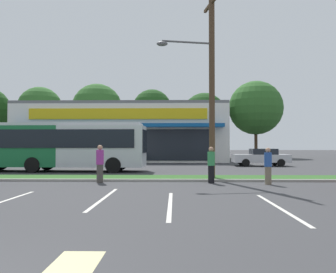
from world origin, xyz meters
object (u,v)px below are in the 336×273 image
object	(u,v)px
utility_pole	(209,78)
pedestrian_by_pole	(100,164)
car_1	(71,156)
pedestrian_mid	(268,166)
city_bus	(54,145)
car_0	(261,157)
pedestrian_near_bench	(211,165)

from	to	relation	value
utility_pole	pedestrian_by_pole	size ratio (longest dim) A/B	5.48
car_1	pedestrian_by_pole	size ratio (longest dim) A/B	2.63
pedestrian_by_pole	pedestrian_mid	bearing A→B (deg)	37.58
city_bus	pedestrian_mid	size ratio (longest dim) A/B	7.50
pedestrian_by_pole	pedestrian_mid	size ratio (longest dim) A/B	1.07
car_0	pedestrian_mid	bearing A→B (deg)	77.01
city_bus	car_0	bearing A→B (deg)	23.10
city_bus	pedestrian_near_bench	size ratio (longest dim) A/B	7.35
utility_pole	city_bus	world-z (taller)	utility_pole
utility_pole	pedestrian_near_bench	size ratio (longest dim) A/B	5.76
car_1	pedestrian_mid	size ratio (longest dim) A/B	2.82
utility_pole	pedestrian_by_pole	distance (m)	6.99
utility_pole	pedestrian_near_bench	world-z (taller)	utility_pole
city_bus	pedestrian_near_bench	xyz separation A→B (m)	(9.88, -6.97, -0.92)
car_1	utility_pole	bearing A→B (deg)	131.60
car_1	pedestrian_mid	xyz separation A→B (m)	(13.27, -14.23, 0.06)
city_bus	car_0	size ratio (longest dim) A/B	2.67
city_bus	car_1	xyz separation A→B (m)	(-0.88, 6.80, -0.99)
pedestrian_near_bench	city_bus	bearing A→B (deg)	-164.07
utility_pole	pedestrian_near_bench	bearing A→B (deg)	-92.73
car_1	pedestrian_by_pole	bearing A→B (deg)	112.05
city_bus	pedestrian_near_bench	distance (m)	12.12
car_0	car_1	bearing A→B (deg)	-2.25
utility_pole	city_bus	size ratio (longest dim) A/B	0.78
car_1	pedestrian_near_bench	bearing A→B (deg)	128.02
pedestrian_by_pole	city_bus	bearing A→B (deg)	165.86
car_0	pedestrian_mid	xyz separation A→B (m)	(-3.13, -13.59, 0.08)
utility_pole	car_1	distance (m)	16.92
car_1	car_0	bearing A→B (deg)	177.75
pedestrian_mid	city_bus	bearing A→B (deg)	131.11
utility_pole	car_0	distance (m)	13.59
utility_pole	city_bus	xyz separation A→B (m)	(-9.95, 5.41, -3.45)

